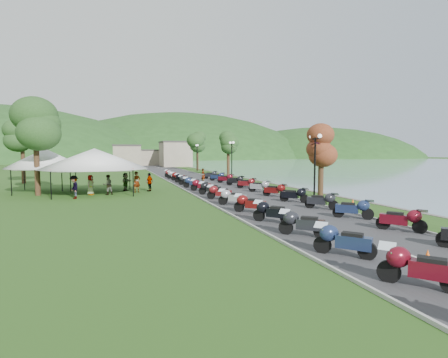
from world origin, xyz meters
TOP-DOWN VIEW (x-y plane):
  - road at (0.00, 40.00)m, footprint 7.00×120.00m
  - hills_backdrop at (0.00, 200.00)m, footprint 360.00×120.00m
  - far_building at (-2.00, 85.00)m, footprint 18.00×16.00m
  - moto_row_left at (-2.21, 21.22)m, footprint 2.60×48.21m
  - moto_row_right at (2.59, 21.68)m, footprint 2.60×38.42m
  - vendor_tent_main at (-11.55, 26.91)m, footprint 6.17×6.17m
  - vendor_tent_side at (-15.94, 29.85)m, footprint 4.61×4.61m
  - tree_park_left at (-16.14, 26.98)m, footprint 3.61×3.61m
  - tree_lakeside at (6.12, 18.86)m, footprint 2.28×2.28m
  - pedestrian_a at (-7.99, 26.69)m, footprint 0.86×0.79m
  - pedestrian_b at (-10.49, 25.68)m, footprint 0.96×0.75m
  - pedestrian_c at (-12.97, 23.76)m, footprint 0.84×1.29m
  - traffic_cone_near at (-0.16, 2.95)m, footprint 0.30×0.30m

SIDE VIEW (x-z plane):
  - hills_backdrop at x=0.00m, z-range -38.00..38.00m
  - pedestrian_a at x=-7.99m, z-range -0.96..0.96m
  - pedestrian_b at x=-10.49m, z-range -0.87..0.87m
  - pedestrian_c at x=-12.97m, z-range -0.93..0.93m
  - road at x=0.00m, z-range 0.00..0.02m
  - traffic_cone_near at x=-0.16m, z-range 0.00..0.47m
  - moto_row_left at x=-2.21m, z-range 0.00..1.10m
  - moto_row_right at x=2.59m, z-range 0.00..1.10m
  - vendor_tent_main at x=-11.55m, z-range 0.00..4.00m
  - vendor_tent_side at x=-15.94m, z-range 0.00..4.00m
  - far_building at x=-2.00m, z-range 0.00..5.00m
  - tree_lakeside at x=6.12m, z-range 0.00..6.33m
  - tree_park_left at x=-16.14m, z-range 0.00..10.02m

